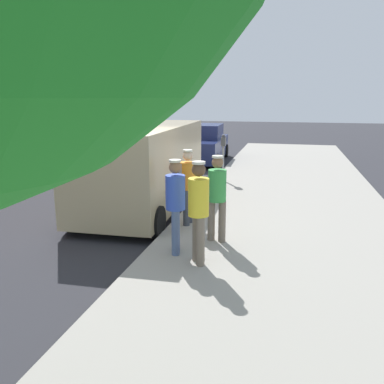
% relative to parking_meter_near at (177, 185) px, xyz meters
% --- Properties ---
extents(ground_plane, '(80.00, 80.00, 0.00)m').
position_rel_parking_meter_near_xyz_m(ground_plane, '(-1.35, 0.67, -1.18)').
color(ground_plane, '#2D2D33').
extents(sidewalk_slab, '(5.00, 32.00, 0.15)m').
position_rel_parking_meter_near_xyz_m(sidewalk_slab, '(2.15, 0.67, -1.11)').
color(sidewalk_slab, '#9E998E').
rests_on(sidewalk_slab, ground).
extents(parking_meter_near, '(0.14, 0.18, 1.52)m').
position_rel_parking_meter_near_xyz_m(parking_meter_near, '(0.00, 0.00, 0.00)').
color(parking_meter_near, gray).
rests_on(parking_meter_near, sidewalk_slab).
extents(parking_meter_far, '(0.14, 0.18, 1.52)m').
position_rel_parking_meter_near_xyz_m(parking_meter_far, '(0.00, 5.46, 0.00)').
color(parking_meter_far, gray).
rests_on(parking_meter_far, sidewalk_slab).
extents(pedestrian_in_blue, '(0.34, 0.35, 1.67)m').
position_rel_parking_meter_near_xyz_m(pedestrian_in_blue, '(0.23, -0.90, -0.08)').
color(pedestrian_in_blue, '#4C608C').
rests_on(pedestrian_in_blue, sidewalk_slab).
extents(pedestrian_in_green, '(0.36, 0.34, 1.65)m').
position_rel_parking_meter_near_xyz_m(pedestrian_in_green, '(0.82, -0.15, -0.09)').
color(pedestrian_in_green, '#726656').
rests_on(pedestrian_in_green, sidewalk_slab).
extents(pedestrian_in_yellow, '(0.34, 0.34, 1.71)m').
position_rel_parking_meter_near_xyz_m(pedestrian_in_yellow, '(0.72, -1.25, -0.05)').
color(pedestrian_in_yellow, '#726656').
rests_on(pedestrian_in_yellow, sidewalk_slab).
extents(pedestrian_in_orange, '(0.34, 0.36, 1.62)m').
position_rel_parking_meter_near_xyz_m(pedestrian_in_orange, '(0.03, 0.73, -0.11)').
color(pedestrian_in_orange, '#383D47').
rests_on(pedestrian_in_orange, sidewalk_slab).
extents(parked_van, '(2.28, 5.26, 2.15)m').
position_rel_parking_meter_near_xyz_m(parked_van, '(-1.50, 2.13, -0.03)').
color(parked_van, tan).
rests_on(parked_van, ground).
extents(parked_sedan_ahead, '(2.09, 4.47, 1.65)m').
position_rel_parking_meter_near_xyz_m(parked_sedan_ahead, '(-1.73, 10.15, -0.43)').
color(parked_sedan_ahead, navy).
rests_on(parked_sedan_ahead, ground).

